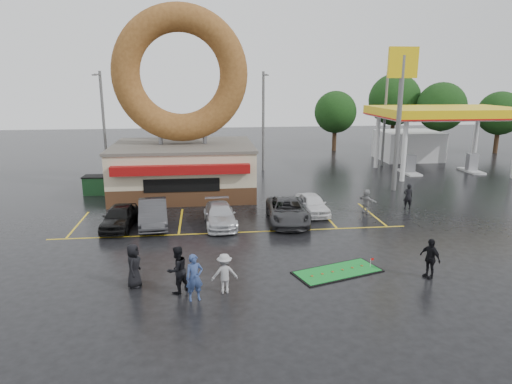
{
  "coord_description": "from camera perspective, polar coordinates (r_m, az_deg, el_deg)",
  "views": [
    {
      "loc": [
        -1.48,
        -20.76,
        8.37
      ],
      "look_at": [
        1.35,
        3.82,
        2.2
      ],
      "focal_mm": 32.0,
      "sensor_mm": 36.0,
      "label": 1
    }
  ],
  "objects": [
    {
      "name": "person_blackjkt",
      "position": [
        18.69,
        -9.81,
        -9.54
      ],
      "size": [
        1.19,
        1.18,
        1.94
      ],
      "primitive_type": "imported",
      "rotation": [
        0.0,
        0.0,
        3.88
      ],
      "color": "black",
      "rests_on": "ground"
    },
    {
      "name": "putting_green",
      "position": [
        20.88,
        10.16,
        -9.77
      ],
      "size": [
        4.23,
        2.83,
        0.49
      ],
      "color": "black",
      "rests_on": "ground"
    },
    {
      "name": "dumpster",
      "position": [
        35.89,
        -19.25,
        0.79
      ],
      "size": [
        1.86,
        1.29,
        1.3
      ],
      "primitive_type": "cube",
      "rotation": [
        0.0,
        0.0,
        -0.05
      ],
      "color": "#1B4723",
      "rests_on": "ground"
    },
    {
      "name": "person_bystander",
      "position": [
        19.55,
        -15.04,
        -8.88
      ],
      "size": [
        0.7,
        0.98,
        1.85
      ],
      "primitive_type": "imported",
      "rotation": [
        0.0,
        0.0,
        1.44
      ],
      "color": "black",
      "rests_on": "ground"
    },
    {
      "name": "tree_far_c",
      "position": [
        59.64,
        16.94,
        10.97
      ],
      "size": [
        6.3,
        6.3,
        9.0
      ],
      "color": "#332114",
      "rests_on": "ground"
    },
    {
      "name": "streetlight_left",
      "position": [
        41.72,
        -18.54,
        8.35
      ],
      "size": [
        0.4,
        2.21,
        9.0
      ],
      "color": "slate",
      "rests_on": "ground"
    },
    {
      "name": "car_grey",
      "position": [
        27.27,
        3.95,
        -2.36
      ],
      "size": [
        2.71,
        5.23,
        1.41
      ],
      "primitive_type": "imported",
      "rotation": [
        0.0,
        0.0,
        -0.08
      ],
      "color": "#313234",
      "rests_on": "ground"
    },
    {
      "name": "person_blue",
      "position": [
        17.99,
        -7.7,
        -10.56
      ],
      "size": [
        0.77,
        0.6,
        1.87
      ],
      "primitive_type": "imported",
      "rotation": [
        0.0,
        0.0,
        0.24
      ],
      "color": "navy",
      "rests_on": "ground"
    },
    {
      "name": "person_walker_far",
      "position": [
        31.57,
        18.46,
        -0.52
      ],
      "size": [
        0.66,
        0.47,
        1.69
      ],
      "primitive_type": "imported",
      "rotation": [
        0.0,
        0.0,
        3.03
      ],
      "color": "black",
      "rests_on": "ground"
    },
    {
      "name": "shell_sign",
      "position": [
        35.84,
        17.65,
        11.78
      ],
      "size": [
        2.2,
        0.36,
        10.6
      ],
      "color": "slate",
      "rests_on": "ground"
    },
    {
      "name": "streetlight_right",
      "position": [
        46.26,
        15.85,
        9.03
      ],
      "size": [
        0.4,
        2.21,
        9.0
      ],
      "color": "slate",
      "rests_on": "ground"
    },
    {
      "name": "tree_far_b",
      "position": [
        59.28,
        28.18,
        8.66
      ],
      "size": [
        4.9,
        4.9,
        7.0
      ],
      "color": "#332114",
      "rests_on": "ground"
    },
    {
      "name": "car_silver",
      "position": [
        26.74,
        -4.54,
        -2.88
      ],
      "size": [
        1.98,
        4.39,
        1.25
      ],
      "primitive_type": "imported",
      "rotation": [
        0.0,
        0.0,
        0.05
      ],
      "color": "#B8B9BE",
      "rests_on": "ground"
    },
    {
      "name": "donut_shop",
      "position": [
        33.99,
        -9.16,
        7.23
      ],
      "size": [
        10.2,
        8.7,
        13.5
      ],
      "color": "#472B19",
      "rests_on": "ground"
    },
    {
      "name": "gas_station",
      "position": [
        47.14,
        20.75,
        7.42
      ],
      "size": [
        12.3,
        13.65,
        5.9
      ],
      "color": "silver",
      "rests_on": "ground"
    },
    {
      "name": "person_walker_near",
      "position": [
        29.95,
        13.62,
        -1.1
      ],
      "size": [
        1.03,
        1.48,
        1.54
      ],
      "primitive_type": "imported",
      "rotation": [
        0.0,
        0.0,
        2.02
      ],
      "color": "gray",
      "rests_on": "ground"
    },
    {
      "name": "tree_far_a",
      "position": [
        57.81,
        22.16,
        9.83
      ],
      "size": [
        5.6,
        5.6,
        8.0
      ],
      "color": "#332114",
      "rests_on": "ground"
    },
    {
      "name": "person_hoodie",
      "position": [
        18.49,
        -3.96,
        -10.12
      ],
      "size": [
        1.12,
        0.72,
        1.65
      ],
      "primitive_type": "imported",
      "rotation": [
        0.0,
        0.0,
        3.25
      ],
      "color": "#99999B",
      "rests_on": "ground"
    },
    {
      "name": "car_white",
      "position": [
        29.12,
        7.04,
        -1.5
      ],
      "size": [
        1.81,
        3.86,
        1.28
      ],
      "primitive_type": "imported",
      "rotation": [
        0.0,
        0.0,
        0.08
      ],
      "color": "silver",
      "rests_on": "ground"
    },
    {
      "name": "person_cameraman",
      "position": [
        21.13,
        20.91,
        -7.73
      ],
      "size": [
        0.8,
        1.12,
        1.76
      ],
      "primitive_type": "imported",
      "rotation": [
        0.0,
        0.0,
        -1.17
      ],
      "color": "black",
      "rests_on": "ground"
    },
    {
      "name": "ground",
      "position": [
        22.43,
        -2.33,
        -7.91
      ],
      "size": [
        120.0,
        120.0,
        0.0
      ],
      "primitive_type": "plane",
      "color": "black",
      "rests_on": "ground"
    },
    {
      "name": "car_black",
      "position": [
        27.26,
        -16.71,
        -3.0
      ],
      "size": [
        1.92,
        4.09,
        1.36
      ],
      "primitive_type": "imported",
      "rotation": [
        0.0,
        0.0,
        -0.08
      ],
      "color": "black",
      "rests_on": "ground"
    },
    {
      "name": "tree_far_d",
      "position": [
        55.12,
        9.9,
        9.8
      ],
      "size": [
        4.9,
        4.9,
        7.0
      ],
      "color": "#332114",
      "rests_on": "ground"
    },
    {
      "name": "car_dgrey",
      "position": [
        27.26,
        -12.76,
        -2.59
      ],
      "size": [
        2.06,
        4.68,
        1.5
      ],
      "primitive_type": "imported",
      "rotation": [
        0.0,
        0.0,
        0.11
      ],
      "color": "#333336",
      "rests_on": "ground"
    },
    {
      "name": "streetlight_mid",
      "position": [
        42.19,
        0.93,
        9.12
      ],
      "size": [
        0.4,
        2.21,
        9.0
      ],
      "color": "slate",
      "rests_on": "ground"
    }
  ]
}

